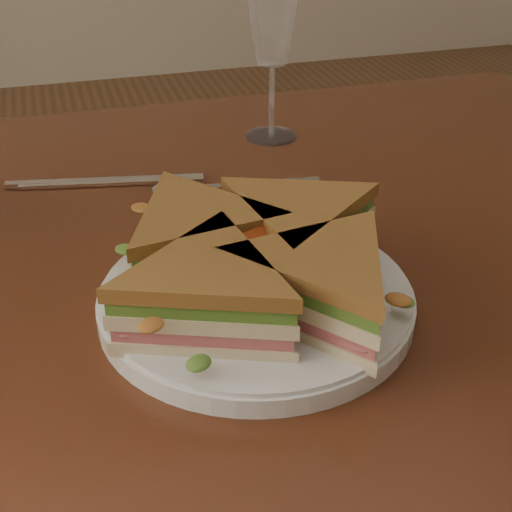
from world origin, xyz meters
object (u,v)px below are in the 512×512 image
object	(u,v)px
sandwich_wedges	(256,261)
spoon	(195,188)
wine_glass	(272,25)
knife	(99,183)
table	(182,331)
plate	(256,300)

from	to	relation	value
sandwich_wedges	spoon	bearing A→B (deg)	90.23
spoon	wine_glass	bearing A→B (deg)	51.96
spoon	knife	world-z (taller)	spoon
table	spoon	distance (m)	0.16
table	spoon	xyz separation A→B (m)	(0.04, 0.11, 0.10)
spoon	wine_glass	world-z (taller)	wine_glass
wine_glass	spoon	bearing A→B (deg)	-134.98
knife	table	bearing A→B (deg)	-59.54
plate	spoon	bearing A→B (deg)	90.23
sandwich_wedges	wine_glass	xyz separation A→B (m)	(0.12, 0.35, 0.09)
table	spoon	size ratio (longest dim) A/B	6.54
sandwich_wedges	knife	size ratio (longest dim) A/B	1.46
knife	spoon	bearing A→B (deg)	-14.63
table	plate	xyz separation A→B (m)	(0.04, -0.12, 0.11)
plate	wine_glass	bearing A→B (deg)	70.57
sandwich_wedges	spoon	xyz separation A→B (m)	(-0.00, 0.23, -0.04)
plate	knife	world-z (taller)	plate
table	knife	bearing A→B (deg)	109.59
table	sandwich_wedges	bearing A→B (deg)	-69.74
plate	knife	size ratio (longest dim) A/B	1.19
table	spoon	world-z (taller)	spoon
knife	wine_glass	world-z (taller)	wine_glass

